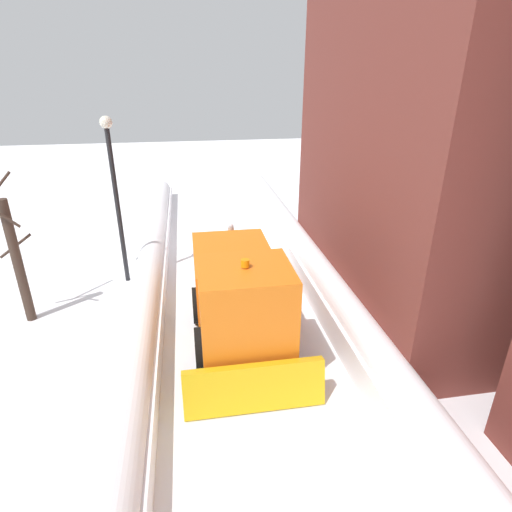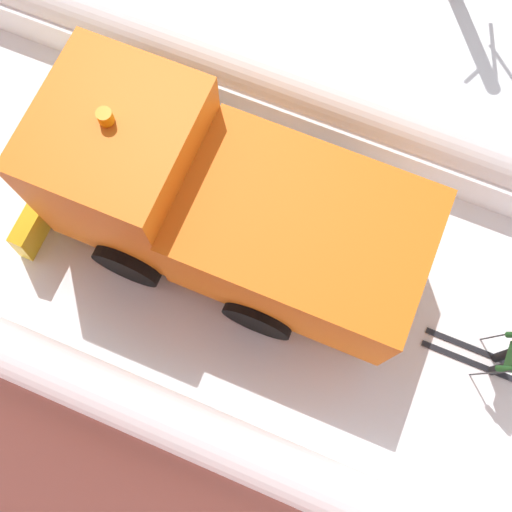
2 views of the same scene
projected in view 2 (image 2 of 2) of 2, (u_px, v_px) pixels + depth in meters
name	position (u px, v px, depth m)	size (l,w,h in m)	color
ground_plane	(96.00, 197.00, 10.24)	(80.00, 80.00, 0.00)	white
snowbank_right	(163.00, 44.00, 10.49)	(1.10, 36.00, 1.17)	white
plow_truck	(217.00, 204.00, 8.62)	(3.20, 5.98, 3.12)	orange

